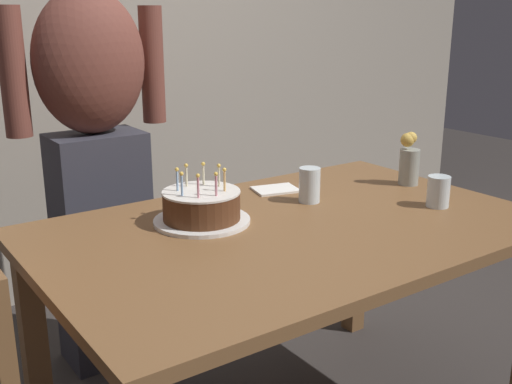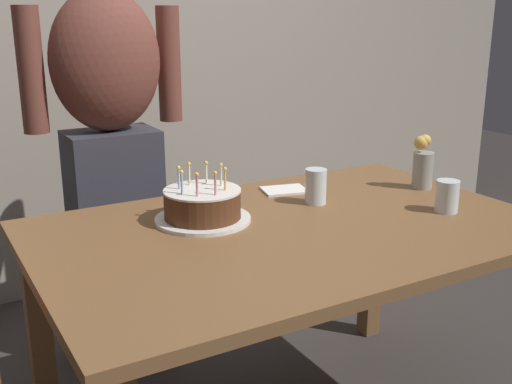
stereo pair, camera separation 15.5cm
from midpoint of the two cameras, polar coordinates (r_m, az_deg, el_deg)
The scene contains 8 objects.
back_wall at distance 3.14m, azimuth -16.46°, elevation 14.69°, with size 5.20×0.10×2.60m, color #9E9384.
dining_table at distance 1.89m, azimuth 0.97°, elevation -5.85°, with size 1.50×0.96×0.74m.
birthday_cake at distance 1.87m, azimuth -7.40°, elevation -1.46°, with size 0.29×0.29×0.17m.
water_glass_near at distance 2.06m, azimuth 2.82°, elevation 0.63°, with size 0.07×0.07×0.12m, color silver.
water_glass_far at distance 2.07m, azimuth 14.42°, elevation 0.02°, with size 0.07×0.07×0.10m, color silver.
napkin_stack at distance 2.20m, azimuth -0.20°, elevation 0.21°, with size 0.15×0.11×0.01m, color white.
flower_vase at distance 2.31m, azimuth 12.06°, elevation 2.82°, with size 0.07×0.07×0.20m.
person_man_bearded at distance 2.40m, azimuth -16.35°, elevation 4.10°, with size 0.61×0.27×1.66m.
Camera 1 is at (-1.10, -1.37, 1.36)m, focal length 43.46 mm.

